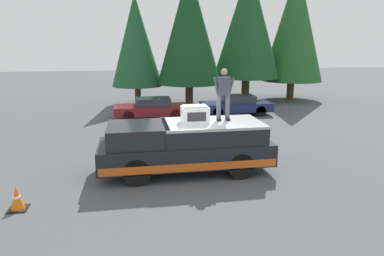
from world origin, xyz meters
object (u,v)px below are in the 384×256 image
parked_car_navy (236,105)px  pickup_truck (186,146)px  person_on_truck_bed (223,93)px  traffic_cone (17,199)px  compressor_unit (195,114)px  parked_car_maroon (152,108)px

parked_car_navy → pickup_truck: bearing=153.4°
person_on_truck_bed → traffic_cone: person_on_truck_bed is taller
compressor_unit → pickup_truck: bearing=85.8°
parked_car_maroon → traffic_cone: size_ratio=6.61×
pickup_truck → parked_car_navy: size_ratio=1.35×
compressor_unit → person_on_truck_bed: (0.22, -0.98, 0.62)m
compressor_unit → person_on_truck_bed: size_ratio=0.50×
parked_car_navy → traffic_cone: (-10.61, 8.99, -0.29)m
parked_car_navy → traffic_cone: 13.91m
pickup_truck → compressor_unit: 1.09m
compressor_unit → person_on_truck_bed: person_on_truck_bed is taller
person_on_truck_bed → parked_car_maroon: size_ratio=0.41×
parked_car_navy → traffic_cone: parked_car_navy is taller
person_on_truck_bed → parked_car_navy: 9.27m
pickup_truck → person_on_truck_bed: (0.20, -1.28, 1.68)m
person_on_truck_bed → parked_car_navy: bearing=-19.9°
pickup_truck → person_on_truck_bed: 2.12m
pickup_truck → traffic_cone: 5.04m
pickup_truck → compressor_unit: compressor_unit is taller
compressor_unit → parked_car_maroon: (8.56, 0.90, -1.35)m
person_on_truck_bed → pickup_truck: bearing=98.8°
compressor_unit → traffic_cone: size_ratio=1.35×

